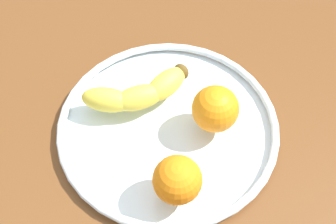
{
  "coord_description": "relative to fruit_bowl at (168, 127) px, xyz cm",
  "views": [
    {
      "loc": [
        -14.85,
        -36.32,
        60.49
      ],
      "look_at": [
        0.0,
        0.0,
        4.8
      ],
      "focal_mm": 50.56,
      "sensor_mm": 36.0,
      "label": 1
    }
  ],
  "objects": [
    {
      "name": "fruit_bowl",
      "position": [
        0.0,
        0.0,
        0.0
      ],
      "size": [
        33.43,
        33.43,
        1.8
      ],
      "color": "silver",
      "rests_on": "ground_plane"
    },
    {
      "name": "banana",
      "position": [
        -2.4,
        5.67,
        2.76
      ],
      "size": [
        18.24,
        7.5,
        3.76
      ],
      "rotation": [
        0.0,
        0.0,
        -0.06
      ],
      "color": "yellow",
      "rests_on": "fruit_bowl"
    },
    {
      "name": "orange_center",
      "position": [
        -3.05,
        -10.69,
        4.2
      ],
      "size": [
        6.63,
        6.63,
        6.63
      ],
      "primitive_type": "sphere",
      "color": "orange",
      "rests_on": "fruit_bowl"
    },
    {
      "name": "orange_back_right",
      "position": [
        6.39,
        -2.37,
        4.34
      ],
      "size": [
        6.91,
        6.91,
        6.91
      ],
      "primitive_type": "sphere",
      "color": "orange",
      "rests_on": "fruit_bowl"
    },
    {
      "name": "ground_plane",
      "position": [
        0.0,
        0.0,
        -2.92
      ],
      "size": [
        140.75,
        140.75,
        4.0
      ],
      "primitive_type": "cube",
      "color": "brown"
    }
  ]
}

